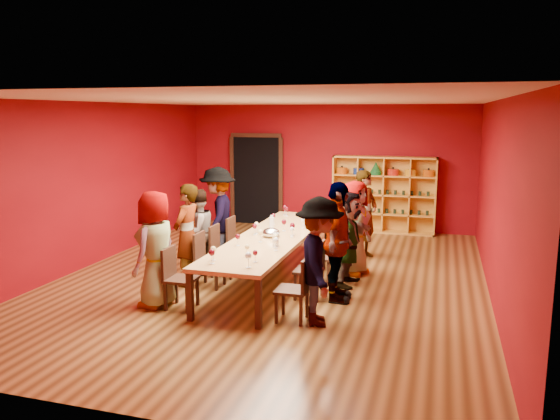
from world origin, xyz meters
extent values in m
cube|color=#573417|center=(0.00, 0.00, -0.01)|extent=(7.10, 9.10, 0.02)
cube|color=maroon|center=(0.00, 4.51, 1.50)|extent=(7.10, 0.02, 3.00)
cube|color=maroon|center=(0.00, -4.51, 1.50)|extent=(7.10, 0.02, 3.00)
cube|color=maroon|center=(-3.51, 0.00, 1.50)|extent=(0.02, 9.10, 3.00)
cube|color=maroon|center=(3.51, 0.00, 1.50)|extent=(0.02, 9.10, 3.00)
cube|color=white|center=(0.00, 0.00, 3.01)|extent=(7.10, 9.10, 0.02)
cube|color=tan|center=(0.00, 0.00, 0.72)|extent=(1.10, 4.50, 0.06)
cube|color=black|center=(-0.49, -2.17, 0.34)|extent=(0.08, 0.08, 0.69)
cube|color=black|center=(-0.49, 2.17, 0.34)|extent=(0.08, 0.08, 0.69)
cube|color=black|center=(0.49, -2.17, 0.34)|extent=(0.08, 0.08, 0.69)
cube|color=black|center=(0.49, 2.17, 0.34)|extent=(0.08, 0.08, 0.69)
cube|color=black|center=(-1.80, 4.44, 1.10)|extent=(1.20, 0.14, 2.20)
cube|color=black|center=(-1.80, 4.37, 2.25)|extent=(1.32, 0.06, 0.10)
cube|color=black|center=(-2.45, 4.37, 1.10)|extent=(0.10, 0.06, 2.20)
cube|color=black|center=(-1.15, 4.37, 1.10)|extent=(0.10, 0.06, 2.20)
cube|color=gold|center=(0.22, 4.28, 0.90)|extent=(0.04, 0.40, 1.80)
cube|color=gold|center=(2.58, 4.28, 0.90)|extent=(0.04, 0.40, 1.80)
cube|color=gold|center=(1.40, 4.28, 1.78)|extent=(2.40, 0.40, 0.04)
cube|color=gold|center=(1.40, 4.28, 0.02)|extent=(2.40, 0.40, 0.04)
cube|color=gold|center=(1.40, 4.47, 0.90)|extent=(2.40, 0.02, 1.80)
cube|color=gold|center=(1.40, 4.28, 0.45)|extent=(2.36, 0.38, 0.03)
cube|color=gold|center=(1.40, 4.28, 0.90)|extent=(2.36, 0.38, 0.03)
cube|color=gold|center=(1.40, 4.28, 1.35)|extent=(2.36, 0.38, 0.03)
cube|color=gold|center=(0.80, 4.28, 0.90)|extent=(0.03, 0.38, 1.76)
cube|color=gold|center=(1.40, 4.28, 0.90)|extent=(0.03, 0.38, 1.76)
cube|color=gold|center=(2.00, 4.28, 0.90)|extent=(0.03, 0.38, 1.76)
cylinder|color=#C9590B|center=(0.40, 4.28, 1.44)|extent=(0.26, 0.26, 0.15)
sphere|color=black|center=(0.40, 4.28, 1.53)|extent=(0.05, 0.05, 0.05)
cylinder|color=navy|center=(0.80, 4.28, 1.44)|extent=(0.26, 0.26, 0.15)
sphere|color=black|center=(0.80, 4.28, 1.53)|extent=(0.05, 0.05, 0.05)
cylinder|color=#19642D|center=(1.20, 4.28, 1.41)|extent=(0.26, 0.26, 0.08)
cone|color=#19642D|center=(1.20, 4.28, 1.56)|extent=(0.24, 0.24, 0.22)
cylinder|color=red|center=(1.60, 4.28, 1.44)|extent=(0.26, 0.26, 0.15)
sphere|color=black|center=(1.60, 4.28, 1.53)|extent=(0.05, 0.05, 0.05)
cylinder|color=gold|center=(2.00, 4.28, 1.44)|extent=(0.26, 0.26, 0.15)
sphere|color=black|center=(2.00, 4.28, 1.53)|extent=(0.05, 0.05, 0.05)
cylinder|color=#C9590B|center=(2.40, 4.28, 1.44)|extent=(0.26, 0.26, 0.15)
sphere|color=black|center=(2.40, 4.28, 1.53)|extent=(0.05, 0.05, 0.05)
cylinder|color=black|center=(0.38, 4.28, 0.52)|extent=(0.07, 0.07, 0.10)
cylinder|color=black|center=(0.56, 4.28, 0.52)|extent=(0.07, 0.07, 0.10)
cylinder|color=black|center=(0.75, 4.28, 0.52)|extent=(0.07, 0.07, 0.10)
cylinder|color=black|center=(0.93, 4.28, 0.52)|extent=(0.07, 0.07, 0.10)
cylinder|color=black|center=(1.12, 4.28, 0.52)|extent=(0.07, 0.07, 0.10)
cylinder|color=black|center=(1.30, 4.28, 0.52)|extent=(0.07, 0.07, 0.10)
cylinder|color=black|center=(1.49, 4.28, 0.52)|extent=(0.07, 0.07, 0.10)
cylinder|color=black|center=(1.67, 4.28, 0.52)|extent=(0.07, 0.07, 0.10)
cylinder|color=black|center=(1.86, 4.28, 0.52)|extent=(0.07, 0.07, 0.10)
cylinder|color=black|center=(2.04, 4.28, 0.52)|extent=(0.07, 0.07, 0.10)
cylinder|color=black|center=(2.23, 4.28, 0.52)|extent=(0.07, 0.07, 0.10)
cylinder|color=black|center=(2.42, 4.28, 0.52)|extent=(0.07, 0.07, 0.10)
cylinder|color=black|center=(0.38, 4.28, 0.97)|extent=(0.07, 0.07, 0.10)
cylinder|color=black|center=(0.56, 4.28, 0.97)|extent=(0.07, 0.07, 0.10)
cylinder|color=black|center=(0.75, 4.28, 0.97)|extent=(0.07, 0.07, 0.10)
cylinder|color=black|center=(0.93, 4.28, 0.97)|extent=(0.07, 0.07, 0.10)
cylinder|color=black|center=(1.12, 4.28, 0.97)|extent=(0.07, 0.07, 0.10)
cylinder|color=black|center=(1.30, 4.28, 0.97)|extent=(0.07, 0.07, 0.10)
cylinder|color=black|center=(1.49, 4.28, 0.97)|extent=(0.07, 0.07, 0.10)
cylinder|color=black|center=(1.67, 4.28, 0.97)|extent=(0.07, 0.07, 0.10)
cylinder|color=black|center=(1.86, 4.28, 0.97)|extent=(0.07, 0.07, 0.10)
cylinder|color=black|center=(2.04, 4.28, 0.97)|extent=(0.07, 0.07, 0.10)
cylinder|color=black|center=(2.23, 4.28, 0.97)|extent=(0.07, 0.07, 0.10)
cylinder|color=black|center=(2.42, 4.28, 0.97)|extent=(0.07, 0.07, 0.10)
cube|color=black|center=(-0.83, -1.75, 0.43)|extent=(0.42, 0.42, 0.04)
cube|color=black|center=(-1.02, -1.75, 0.67)|extent=(0.04, 0.40, 0.44)
cube|color=black|center=(-1.00, -1.92, 0.21)|extent=(0.04, 0.04, 0.41)
cube|color=black|center=(-0.66, -1.92, 0.21)|extent=(0.04, 0.04, 0.41)
cube|color=black|center=(-1.00, -1.58, 0.21)|extent=(0.04, 0.04, 0.41)
cube|color=black|center=(-0.66, -1.58, 0.21)|extent=(0.04, 0.04, 0.41)
imported|color=pink|center=(-1.22, -1.75, 0.85)|extent=(0.52, 0.87, 1.70)
cube|color=black|center=(-0.83, -0.72, 0.43)|extent=(0.42, 0.42, 0.04)
cube|color=black|center=(-1.02, -0.72, 0.67)|extent=(0.04, 0.40, 0.44)
cube|color=black|center=(-1.00, -0.89, 0.21)|extent=(0.04, 0.04, 0.41)
cube|color=black|center=(-0.66, -0.89, 0.21)|extent=(0.04, 0.04, 0.41)
cube|color=black|center=(-1.00, -0.55, 0.21)|extent=(0.04, 0.04, 0.41)
cube|color=black|center=(-0.66, -0.55, 0.21)|extent=(0.04, 0.04, 0.41)
imported|color=#121833|center=(-1.23, -0.72, 0.84)|extent=(0.48, 0.63, 1.67)
cube|color=black|center=(-0.83, -0.11, 0.43)|extent=(0.42, 0.42, 0.04)
cube|color=black|center=(-1.02, -0.11, 0.67)|extent=(0.04, 0.40, 0.44)
cube|color=black|center=(-1.00, -0.28, 0.21)|extent=(0.04, 0.04, 0.41)
cube|color=black|center=(-0.66, -0.28, 0.21)|extent=(0.04, 0.04, 0.41)
cube|color=black|center=(-1.00, 0.06, 0.21)|extent=(0.04, 0.04, 0.41)
cube|color=black|center=(-0.66, 0.06, 0.21)|extent=(0.04, 0.04, 0.41)
imported|color=#131936|center=(-1.34, -0.11, 0.75)|extent=(0.63, 0.82, 1.50)
cube|color=black|center=(-0.83, 0.66, 0.43)|extent=(0.42, 0.42, 0.04)
cube|color=black|center=(-1.02, 0.66, 0.67)|extent=(0.04, 0.40, 0.44)
cube|color=black|center=(-1.00, 0.49, 0.21)|extent=(0.04, 0.04, 0.41)
cube|color=black|center=(-0.66, 0.49, 0.21)|extent=(0.04, 0.04, 0.41)
cube|color=black|center=(-1.00, 0.83, 0.21)|extent=(0.04, 0.04, 0.41)
cube|color=black|center=(-0.66, 0.83, 0.21)|extent=(0.04, 0.04, 0.41)
imported|color=#6192C8|center=(-1.27, 0.66, 0.91)|extent=(0.73, 1.25, 1.82)
cube|color=black|center=(0.83, -1.76, 0.43)|extent=(0.42, 0.42, 0.04)
cube|color=black|center=(1.02, -1.76, 0.67)|extent=(0.04, 0.40, 0.44)
cube|color=black|center=(0.66, -1.93, 0.21)|extent=(0.04, 0.04, 0.41)
cube|color=black|center=(1.00, -1.93, 0.21)|extent=(0.04, 0.04, 0.41)
cube|color=black|center=(0.66, -1.59, 0.21)|extent=(0.04, 0.04, 0.41)
cube|color=black|center=(1.00, -1.59, 0.21)|extent=(0.04, 0.04, 0.41)
imported|color=#46464B|center=(1.20, -1.76, 0.86)|extent=(0.75, 1.19, 1.72)
cube|color=black|center=(0.83, -0.80, 0.43)|extent=(0.42, 0.42, 0.04)
cube|color=black|center=(1.02, -0.80, 0.67)|extent=(0.04, 0.40, 0.44)
cube|color=black|center=(0.66, -0.97, 0.21)|extent=(0.04, 0.04, 0.41)
cube|color=black|center=(1.00, -0.97, 0.21)|extent=(0.04, 0.04, 0.41)
cube|color=black|center=(0.66, -0.63, 0.21)|extent=(0.04, 0.04, 0.41)
cube|color=black|center=(1.00, -0.63, 0.21)|extent=(0.04, 0.04, 0.41)
imported|color=#4F4F54|center=(1.26, -0.80, 0.90)|extent=(0.55, 1.09, 1.81)
cube|color=black|center=(0.83, 0.03, 0.43)|extent=(0.42, 0.42, 0.04)
cube|color=black|center=(1.02, 0.03, 0.67)|extent=(0.04, 0.40, 0.44)
cube|color=black|center=(0.66, -0.14, 0.21)|extent=(0.04, 0.04, 0.41)
cube|color=black|center=(1.00, -0.14, 0.21)|extent=(0.04, 0.04, 0.41)
cube|color=black|center=(0.66, 0.20, 0.21)|extent=(0.04, 0.04, 0.41)
cube|color=black|center=(1.00, 0.20, 0.21)|extent=(0.04, 0.04, 0.41)
imported|color=#505055|center=(1.28, 0.03, 0.78)|extent=(0.55, 1.48, 1.57)
cube|color=black|center=(0.83, 0.69, 0.43)|extent=(0.42, 0.42, 0.04)
cube|color=black|center=(1.02, 0.69, 0.67)|extent=(0.04, 0.40, 0.44)
cube|color=black|center=(0.66, 0.52, 0.21)|extent=(0.04, 0.04, 0.41)
cube|color=black|center=(1.00, 0.52, 0.21)|extent=(0.04, 0.04, 0.41)
cube|color=black|center=(0.66, 0.86, 0.21)|extent=(0.04, 0.04, 0.41)
cube|color=black|center=(1.00, 0.86, 0.21)|extent=(0.04, 0.04, 0.41)
imported|color=#BD7E86|center=(1.28, 0.69, 0.82)|extent=(0.69, 0.91, 1.65)
cube|color=black|center=(0.83, 1.83, 0.43)|extent=(0.42, 0.42, 0.04)
cube|color=black|center=(1.02, 1.83, 0.67)|extent=(0.04, 0.40, 0.44)
cube|color=black|center=(0.66, 1.66, 0.21)|extent=(0.04, 0.04, 0.41)
cube|color=black|center=(1.00, 1.66, 0.21)|extent=(0.04, 0.04, 0.41)
cube|color=black|center=(0.66, 2.00, 0.21)|extent=(0.04, 0.04, 0.41)
cube|color=black|center=(1.00, 2.00, 0.21)|extent=(0.04, 0.04, 0.41)
imported|color=#517CA8|center=(1.31, 1.83, 0.86)|extent=(0.65, 0.75, 1.71)
cylinder|color=white|center=(-0.31, 0.07, 0.75)|extent=(0.07, 0.07, 0.01)
cylinder|color=white|center=(-0.31, 0.07, 0.82)|extent=(0.01, 0.01, 0.11)
ellipsoid|color=beige|center=(-0.31, 0.07, 0.91)|extent=(0.08, 0.08, 0.10)
cylinder|color=white|center=(-0.31, -0.03, 0.75)|extent=(0.06, 0.06, 0.01)
cylinder|color=white|center=(-0.31, -0.03, 0.81)|extent=(0.01, 0.01, 0.11)
ellipsoid|color=#470711|center=(-0.31, -0.03, 0.90)|extent=(0.08, 0.08, 0.09)
cylinder|color=white|center=(0.27, -1.67, 0.75)|extent=(0.06, 0.06, 0.01)
cylinder|color=white|center=(0.27, -1.67, 0.81)|extent=(0.01, 0.01, 0.10)
ellipsoid|color=#470711|center=(0.27, -1.67, 0.89)|extent=(0.07, 0.07, 0.08)
cylinder|color=white|center=(-0.04, -0.51, 0.75)|extent=(0.07, 0.07, 0.01)
cylinder|color=white|center=(-0.04, -0.51, 0.82)|extent=(0.01, 0.01, 0.12)
ellipsoid|color=beige|center=(-0.04, -0.51, 0.91)|extent=(0.08, 0.08, 0.10)
cylinder|color=white|center=(-0.30, -0.84, 0.75)|extent=(0.06, 0.06, 0.01)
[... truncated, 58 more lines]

